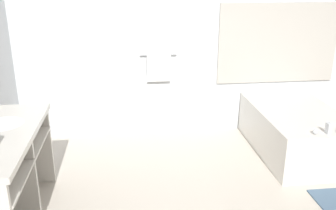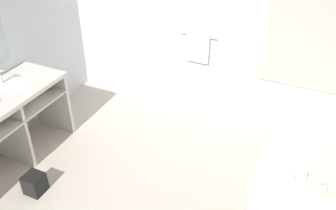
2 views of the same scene
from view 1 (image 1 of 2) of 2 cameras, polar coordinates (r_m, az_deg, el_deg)
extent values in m
cube|color=silver|center=(5.13, 1.84, 10.15)|extent=(7.40, 0.06, 2.70)
cube|color=#B7B2A8|center=(5.48, 16.45, 8.98)|extent=(1.70, 0.02, 1.10)
cylinder|color=silver|center=(5.07, -1.45, 7.73)|extent=(0.50, 0.02, 0.02)
cube|color=white|center=(5.09, -1.43, 5.83)|extent=(0.32, 0.04, 0.40)
cylinder|color=white|center=(3.68, -23.80, -3.60)|extent=(0.38, 0.38, 0.13)
cube|color=silver|center=(3.66, -23.89, -10.95)|extent=(0.60, 0.04, 0.86)
cube|color=silver|center=(4.29, -21.21, -6.05)|extent=(0.60, 0.04, 0.86)
cylinder|color=white|center=(3.84, -22.27, -4.28)|extent=(0.13, 0.42, 0.13)
cube|color=silver|center=(5.05, 18.87, -3.79)|extent=(0.98, 1.62, 0.56)
ellipsoid|color=white|center=(5.00, 19.02, -2.44)|extent=(0.71, 1.17, 0.30)
cube|color=silver|center=(4.34, 23.24, -3.30)|extent=(0.04, 0.07, 0.12)
sphere|color=silver|center=(4.29, 21.56, -3.79)|extent=(0.06, 0.06, 0.06)
camera|label=2|loc=(2.29, 73.60, 29.51)|focal=40.00mm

